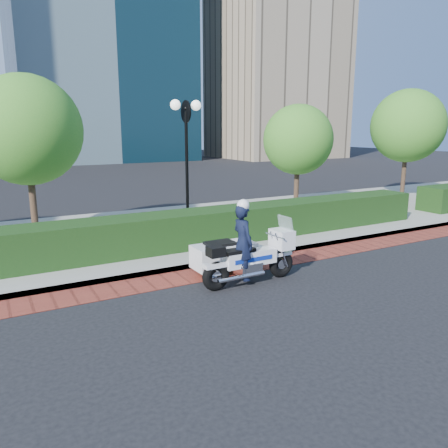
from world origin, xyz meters
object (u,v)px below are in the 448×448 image
tree_b (26,130)px  tree_d (408,126)px  tree_c (298,140)px  police_motorcycle (238,252)px  lamppost (187,146)px

tree_b → tree_d: 16.50m
tree_c → police_motorcycle: size_ratio=1.76×
tree_c → lamppost: bearing=-166.7°
lamppost → tree_b: tree_b is taller
tree_c → tree_d: size_ratio=0.83×
tree_b → police_motorcycle: 7.41m
lamppost → tree_d: tree_d is taller
lamppost → tree_c: tree_c is taller
tree_d → tree_b: bearing=180.0°
tree_d → police_motorcycle: bearing=-155.7°
tree_b → police_motorcycle: bearing=-57.0°
lamppost → tree_d: (12.00, 1.30, 0.65)m
police_motorcycle → tree_d: bearing=23.3°
tree_b → lamppost: bearing=-16.1°
lamppost → tree_b: size_ratio=0.86×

